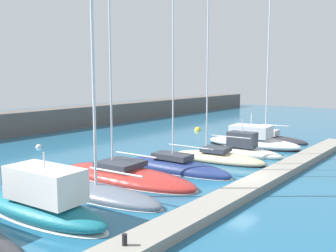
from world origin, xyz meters
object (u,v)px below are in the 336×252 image
(motorboat_teal_second, at_px, (42,201))
(sailboat_slate_third, at_px, (100,193))
(sailboat_sand_sixth, at_px, (218,157))
(sailboat_red_fourth, at_px, (126,175))
(sailboat_navy_fifth, at_px, (177,167))
(motorboat_white_eighth, at_px, (252,140))
(sailboat_charcoal_ninth, at_px, (267,138))
(dock_bollard, at_px, (125,240))
(motorboat_ivory_seventh, at_px, (243,149))
(mooring_buoy_yellow, at_px, (198,130))
(mooring_buoy_white, at_px, (39,147))

(motorboat_teal_second, distance_m, sailboat_slate_third, 3.81)
(motorboat_teal_second, relative_size, sailboat_sand_sixth, 0.51)
(sailboat_red_fourth, relative_size, sailboat_navy_fifth, 1.15)
(motorboat_teal_second, relative_size, motorboat_white_eighth, 0.93)
(sailboat_navy_fifth, xyz_separation_m, sailboat_charcoal_ninth, (15.93, 0.06, -0.04))
(dock_bollard, bearing_deg, sailboat_red_fourth, 43.61)
(motorboat_white_eighth, height_order, dock_bollard, motorboat_white_eighth)
(sailboat_red_fourth, relative_size, sailboat_charcoal_ninth, 1.19)
(sailboat_red_fourth, distance_m, dock_bollard, 10.89)
(sailboat_red_fourth, height_order, sailboat_charcoal_ninth, sailboat_red_fourth)
(motorboat_teal_second, bearing_deg, dock_bollard, 170.53)
(sailboat_charcoal_ninth, bearing_deg, dock_bollard, 100.41)
(motorboat_teal_second, bearing_deg, motorboat_ivory_seventh, -97.50)
(sailboat_navy_fifth, height_order, dock_bollard, sailboat_navy_fifth)
(mooring_buoy_yellow, distance_m, dock_bollard, 33.65)
(sailboat_navy_fifth, height_order, sailboat_charcoal_ninth, sailboat_navy_fifth)
(motorboat_teal_second, height_order, mooring_buoy_white, motorboat_teal_second)
(mooring_buoy_white, bearing_deg, sailboat_charcoal_ninth, -42.95)
(sailboat_red_fourth, height_order, dock_bollard, sailboat_red_fourth)
(motorboat_ivory_seventh, relative_size, dock_bollard, 15.58)
(sailboat_slate_third, xyz_separation_m, mooring_buoy_white, (6.65, 15.76, -0.27))
(motorboat_white_eighth, height_order, mooring_buoy_yellow, motorboat_white_eighth)
(motorboat_white_eighth, relative_size, sailboat_charcoal_ninth, 0.51)
(sailboat_slate_third, xyz_separation_m, motorboat_white_eighth, (19.35, -0.03, 0.33))
(sailboat_slate_third, height_order, mooring_buoy_yellow, sailboat_slate_third)
(sailboat_red_fourth, distance_m, motorboat_white_eighth, 15.83)
(motorboat_white_eighth, bearing_deg, mooring_buoy_white, 32.97)
(sailboat_navy_fifth, relative_size, sailboat_sand_sixth, 1.10)
(motorboat_ivory_seventh, relative_size, sailboat_charcoal_ninth, 0.38)
(motorboat_white_eighth, bearing_deg, sailboat_charcoal_ninth, -92.59)
(mooring_buoy_yellow, bearing_deg, sailboat_charcoal_ninth, -100.59)
(sailboat_slate_third, height_order, mooring_buoy_white, sailboat_slate_third)
(sailboat_red_fourth, bearing_deg, sailboat_navy_fifth, -111.63)
(sailboat_red_fourth, height_order, motorboat_ivory_seventh, sailboat_red_fourth)
(sailboat_charcoal_ninth, distance_m, mooring_buoy_white, 22.85)
(sailboat_red_fourth, bearing_deg, motorboat_teal_second, 97.92)
(sailboat_sand_sixth, bearing_deg, sailboat_red_fourth, 70.82)
(sailboat_charcoal_ninth, bearing_deg, sailboat_navy_fifth, 87.77)
(motorboat_teal_second, xyz_separation_m, sailboat_red_fourth, (7.36, 1.50, -0.52))
(dock_bollard, bearing_deg, motorboat_teal_second, 85.06)
(sailboat_sand_sixth, height_order, mooring_buoy_white, sailboat_sand_sixth)
(sailboat_slate_third, relative_size, sailboat_charcoal_ninth, 0.75)
(sailboat_sand_sixth, distance_m, mooring_buoy_yellow, 17.00)
(sailboat_slate_third, distance_m, motorboat_white_eighth, 19.35)
(motorboat_teal_second, xyz_separation_m, motorboat_white_eighth, (23.12, 0.07, -0.20))
(motorboat_teal_second, xyz_separation_m, dock_bollard, (-0.52, -6.01, -0.09))
(motorboat_teal_second, bearing_deg, mooring_buoy_yellow, -75.22)
(sailboat_slate_third, bearing_deg, sailboat_sand_sixth, -97.85)
(sailboat_slate_third, height_order, sailboat_sand_sixth, sailboat_sand_sixth)
(sailboat_navy_fifth, height_order, sailboat_sand_sixth, sailboat_navy_fifth)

